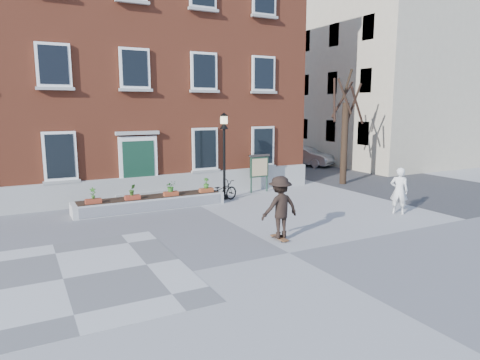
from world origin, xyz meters
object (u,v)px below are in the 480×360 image
parked_car (305,156)px  notice_board (259,167)px  bicycle (221,191)px  lamp_post (224,144)px  skateboarder (280,207)px  bystander (399,191)px

parked_car → notice_board: bearing=-162.8°
bicycle → lamp_post: (0.35, 0.39, 2.07)m
notice_board → skateboarder: size_ratio=0.91×
bicycle → parked_car: 13.06m
parked_car → lamp_post: size_ratio=1.05×
lamp_post → bystander: bearing=-49.2°
parked_car → lamp_post: 12.69m
bystander → bicycle: bearing=3.6°
bicycle → bystander: bearing=-151.6°
bystander → skateboarder: (-5.98, -0.64, 0.14)m
bicycle → notice_board: bearing=-84.0°
notice_board → bicycle: bearing=-157.5°
skateboarder → notice_board: bearing=64.5°
bystander → lamp_post: (-4.89, 5.67, 1.61)m
parked_car → bystander: bystander is taller
parked_car → notice_board: notice_board is taller
lamp_post → skateboarder: (-1.09, -6.30, -1.48)m
parked_car → notice_board: (-7.81, -6.84, 0.58)m
lamp_post → notice_board: lamp_post is taller
bicycle → lamp_post: 2.13m
parked_car → bicycle: bearing=-166.7°
lamp_post → skateboarder: 6.56m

